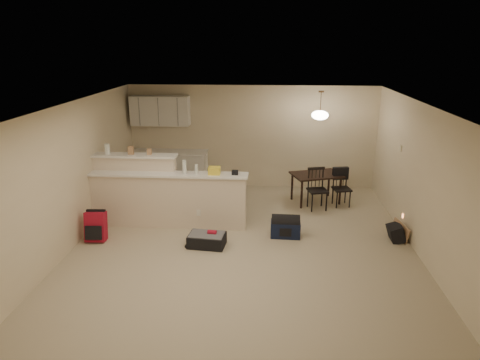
# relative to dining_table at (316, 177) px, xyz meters

# --- Properties ---
(room) EXTENTS (7.00, 7.02, 2.50)m
(room) POSITION_rel_dining_table_xyz_m (-1.50, -2.44, 0.67)
(room) COLOR #B7A98D
(room) RESTS_ON ground
(breakfast_bar) EXTENTS (3.08, 0.58, 1.39)m
(breakfast_bar) POSITION_rel_dining_table_xyz_m (-3.25, -1.46, 0.03)
(breakfast_bar) COLOR beige
(breakfast_bar) RESTS_ON ground
(upper_cabinets) EXTENTS (1.40, 0.34, 0.70)m
(upper_cabinets) POSITION_rel_dining_table_xyz_m (-3.70, 0.88, 1.32)
(upper_cabinets) COLOR white
(upper_cabinets) RESTS_ON room
(kitchen_counter) EXTENTS (1.80, 0.60, 0.90)m
(kitchen_counter) POSITION_rel_dining_table_xyz_m (-3.50, 0.75, -0.13)
(kitchen_counter) COLOR white
(kitchen_counter) RESTS_ON ground
(thermostat) EXTENTS (0.02, 0.12, 0.12)m
(thermostat) POSITION_rel_dining_table_xyz_m (1.49, -0.89, 0.92)
(thermostat) COLOR beige
(thermostat) RESTS_ON room
(jar) EXTENTS (0.10, 0.10, 0.20)m
(jar) POSITION_rel_dining_table_xyz_m (-4.22, -1.32, 0.91)
(jar) COLOR silver
(jar) RESTS_ON breakfast_bar
(cereal_box) EXTENTS (0.10, 0.07, 0.16)m
(cereal_box) POSITION_rel_dining_table_xyz_m (-3.75, -1.32, 0.89)
(cereal_box) COLOR tan
(cereal_box) RESTS_ON breakfast_bar
(small_box) EXTENTS (0.08, 0.06, 0.12)m
(small_box) POSITION_rel_dining_table_xyz_m (-3.39, -1.32, 0.87)
(small_box) COLOR tan
(small_box) RESTS_ON breakfast_bar
(bottle_a) EXTENTS (0.07, 0.07, 0.26)m
(bottle_a) POSITION_rel_dining_table_xyz_m (-2.66, -1.54, 0.64)
(bottle_a) COLOR silver
(bottle_a) RESTS_ON breakfast_bar
(bottle_b) EXTENTS (0.06, 0.06, 0.18)m
(bottle_b) POSITION_rel_dining_table_xyz_m (-2.44, -1.54, 0.60)
(bottle_b) COLOR silver
(bottle_b) RESTS_ON breakfast_bar
(bag_lump) EXTENTS (0.22, 0.18, 0.14)m
(bag_lump) POSITION_rel_dining_table_xyz_m (-2.10, -1.54, 0.58)
(bag_lump) COLOR tan
(bag_lump) RESTS_ON breakfast_bar
(pouch) EXTENTS (0.12, 0.10, 0.08)m
(pouch) POSITION_rel_dining_table_xyz_m (-1.70, -1.54, 0.55)
(pouch) COLOR tan
(pouch) RESTS_ON breakfast_bar
(dining_table) EXTENTS (1.23, 1.01, 0.66)m
(dining_table) POSITION_rel_dining_table_xyz_m (0.00, 0.00, 0.00)
(dining_table) COLOR black
(dining_table) RESTS_ON ground
(pendant_lamp) EXTENTS (0.36, 0.36, 0.62)m
(pendant_lamp) POSITION_rel_dining_table_xyz_m (0.00, 0.00, 1.41)
(pendant_lamp) COLOR brown
(pendant_lamp) RESTS_ON room
(dining_chair_near) EXTENTS (0.47, 0.46, 0.90)m
(dining_chair_near) POSITION_rel_dining_table_xyz_m (-0.01, -0.44, -0.13)
(dining_chair_near) COLOR black
(dining_chair_near) RESTS_ON ground
(dining_chair_far) EXTENTS (0.42, 0.41, 0.83)m
(dining_chair_far) POSITION_rel_dining_table_xyz_m (0.55, -0.20, -0.17)
(dining_chair_far) COLOR black
(dining_chair_far) RESTS_ON ground
(suitcase) EXTENTS (0.68, 0.48, 0.22)m
(suitcase) POSITION_rel_dining_table_xyz_m (-2.14, -2.36, -0.47)
(suitcase) COLOR black
(suitcase) RESTS_ON ground
(red_backpack) EXTENTS (0.37, 0.25, 0.54)m
(red_backpack) POSITION_rel_dining_table_xyz_m (-4.20, -2.26, -0.31)
(red_backpack) COLOR #AB1329
(red_backpack) RESTS_ON ground
(navy_duffel) EXTENTS (0.55, 0.31, 0.30)m
(navy_duffel) POSITION_rel_dining_table_xyz_m (-0.74, -1.87, -0.43)
(navy_duffel) COLOR #101934
(navy_duffel) RESTS_ON ground
(black_daypack) EXTENTS (0.24, 0.34, 0.30)m
(black_daypack) POSITION_rel_dining_table_xyz_m (1.27, -1.91, -0.43)
(black_daypack) COLOR black
(black_daypack) RESTS_ON ground
(cardboard_sheet) EXTENTS (0.18, 0.42, 0.34)m
(cardboard_sheet) POSITION_rel_dining_table_xyz_m (1.35, -1.89, -0.41)
(cardboard_sheet) COLOR tan
(cardboard_sheet) RESTS_ON ground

